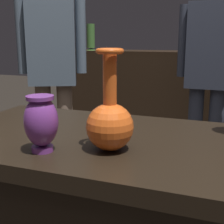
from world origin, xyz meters
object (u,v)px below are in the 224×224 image
(visitor_near_left, at_px, (52,63))
(shelf_vase_far_left, at_px, (91,38))
(shelf_vase_center, at_px, (194,41))
(visitor_center_back, at_px, (209,68))
(vase_centerpiece, at_px, (110,121))
(vase_left_accent, at_px, (41,122))

(visitor_near_left, bearing_deg, shelf_vase_far_left, -104.32)
(shelf_vase_center, distance_m, visitor_center_back, 0.78)
(visitor_center_back, bearing_deg, visitor_near_left, 26.50)
(shelf_vase_center, distance_m, visitor_near_left, 1.45)
(vase_centerpiece, bearing_deg, vase_left_accent, -155.55)
(vase_left_accent, height_order, shelf_vase_center, shelf_vase_center)
(visitor_center_back, distance_m, visitor_near_left, 1.12)
(shelf_vase_far_left, bearing_deg, vase_left_accent, -69.14)
(vase_left_accent, relative_size, shelf_vase_center, 0.79)
(shelf_vase_far_left, height_order, shelf_vase_center, shelf_vase_far_left)
(vase_left_accent, relative_size, shelf_vase_far_left, 0.62)
(vase_centerpiece, distance_m, vase_left_accent, 0.20)
(shelf_vase_far_left, distance_m, visitor_near_left, 1.18)
(shelf_vase_center, relative_size, visitor_near_left, 0.13)
(vase_left_accent, distance_m, visitor_near_left, 1.37)
(vase_centerpiece, relative_size, visitor_center_back, 0.19)
(vase_centerpiece, xyz_separation_m, shelf_vase_center, (-0.03, 2.30, 0.20))
(vase_centerpiece, bearing_deg, visitor_near_left, 127.41)
(shelf_vase_center, relative_size, visitor_center_back, 0.13)
(vase_left_accent, xyz_separation_m, shelf_vase_far_left, (-0.89, 2.34, 0.23))
(vase_centerpiece, xyz_separation_m, vase_left_accent, (-0.18, -0.08, 0.00))
(vase_left_accent, distance_m, shelf_vase_far_left, 2.51)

